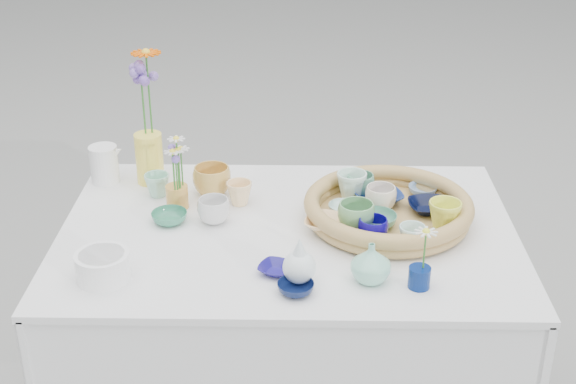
{
  "coord_description": "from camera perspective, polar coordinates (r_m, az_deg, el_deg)",
  "views": [
    {
      "loc": [
        0.03,
        -1.94,
        1.84
      ],
      "look_at": [
        0.0,
        0.02,
        0.87
      ],
      "focal_mm": 50.0,
      "sensor_mm": 36.0,
      "label": 1
    }
  ],
  "objects": [
    {
      "name": "wicker_tray",
      "position": [
        2.26,
        7.13,
        -1.23
      ],
      "size": [
        0.47,
        0.47,
        0.08
      ],
      "primitive_type": null,
      "color": "#A17234",
      "rests_on": "display_table"
    },
    {
      "name": "tray_ceramic_8",
      "position": [
        2.4,
        9.55,
        0.13
      ],
      "size": [
        0.1,
        0.1,
        0.03
      ],
      "primitive_type": "imported",
      "rotation": [
        0.0,
        0.0,
        -0.23
      ],
      "color": "#81A1CB",
      "rests_on": "wicker_tray"
    },
    {
      "name": "tray_ceramic_4",
      "position": [
        2.17,
        4.87,
        -1.75
      ],
      "size": [
        0.13,
        0.13,
        0.08
      ],
      "primitive_type": "imported",
      "rotation": [
        0.0,
        0.0,
        0.29
      ],
      "color": "#6DAD6E",
      "rests_on": "wicker_tray"
    },
    {
      "name": "loose_ceramic_4",
      "position": [
        2.02,
        -0.86,
        -5.5
      ],
      "size": [
        0.11,
        0.11,
        0.02
      ],
      "primitive_type": "imported",
      "rotation": [
        0.0,
        0.0,
        -0.41
      ],
      "color": "navy",
      "rests_on": "display_table"
    },
    {
      "name": "gerbera",
      "position": [
        2.43,
        -9.85,
        6.91
      ],
      "size": [
        0.12,
        0.12,
        0.27
      ],
      "primitive_type": null,
      "rotation": [
        0.0,
        0.0,
        0.17
      ],
      "color": "#E45400",
      "rests_on": "tall_vase_yellow"
    },
    {
      "name": "daisy_posy",
      "position": [
        2.28,
        -8.07,
        2.0
      ],
      "size": [
        0.1,
        0.1,
        0.15
      ],
      "primitive_type": null,
      "rotation": [
        0.0,
        0.0,
        0.32
      ],
      "color": "silver",
      "rests_on": "daisy_cup"
    },
    {
      "name": "fluted_bowl",
      "position": [
        2.04,
        -13.03,
        -5.17
      ],
      "size": [
        0.15,
        0.15,
        0.07
      ],
      "primitive_type": null,
      "rotation": [
        0.0,
        0.0,
        -0.15
      ],
      "color": "white",
      "rests_on": "display_table"
    },
    {
      "name": "white_pitcher",
      "position": [
        2.53,
        -12.94,
        1.94
      ],
      "size": [
        0.12,
        0.09,
        0.12
      ],
      "primitive_type": null,
      "rotation": [
        0.0,
        0.0,
        0.01
      ],
      "color": "white",
      "rests_on": "display_table"
    },
    {
      "name": "loose_ceramic_1",
      "position": [
        2.34,
        -3.48,
        -0.08
      ],
      "size": [
        0.08,
        0.08,
        0.07
      ],
      "primitive_type": "imported",
      "rotation": [
        0.0,
        0.0,
        -0.11
      ],
      "color": "#FFD595",
      "rests_on": "display_table"
    },
    {
      "name": "tray_ceramic_6",
      "position": [
        2.34,
        4.54,
        0.46
      ],
      "size": [
        0.09,
        0.09,
        0.08
      ],
      "primitive_type": "imported",
      "rotation": [
        0.0,
        0.0,
        0.06
      ],
      "color": "#D1F4E2",
      "rests_on": "wicker_tray"
    },
    {
      "name": "tray_ceramic_5",
      "position": [
        2.27,
        3.95,
        -1.19
      ],
      "size": [
        0.1,
        0.1,
        0.03
      ],
      "primitive_type": "imported",
      "rotation": [
        0.0,
        0.0,
        -0.16
      ],
      "color": "silver",
      "rests_on": "wicker_tray"
    },
    {
      "name": "hydrangea",
      "position": [
        2.44,
        -10.26,
        6.18
      ],
      "size": [
        0.09,
        0.09,
        0.26
      ],
      "primitive_type": null,
      "rotation": [
        0.0,
        0.0,
        0.23
      ],
      "color": "#764FB6",
      "rests_on": "tall_vase_yellow"
    },
    {
      "name": "tray_ceramic_0",
      "position": [
        2.33,
        6.43,
        -0.38
      ],
      "size": [
        0.18,
        0.18,
        0.03
      ],
      "primitive_type": "imported",
      "rotation": [
        0.0,
        0.0,
        0.38
      ],
      "color": "navy",
      "rests_on": "wicker_tray"
    },
    {
      "name": "tray_ceramic_12",
      "position": [
        2.37,
        5.18,
        0.54
      ],
      "size": [
        0.1,
        0.1,
        0.06
      ],
      "primitive_type": "imported",
      "rotation": [
        0.0,
        0.0,
        -0.27
      ],
      "color": "#65A885",
      "rests_on": "wicker_tray"
    },
    {
      "name": "tray_ceramic_9",
      "position": [
        2.13,
        6.07,
        -2.65
      ],
      "size": [
        0.09,
        0.09,
        0.06
      ],
      "primitive_type": "imported",
      "rotation": [
        0.0,
        0.0,
        -0.11
      ],
      "color": "#0E0576",
      "rests_on": "wicker_tray"
    },
    {
      "name": "tall_vase_yellow",
      "position": [
        2.5,
        -9.83,
        2.38
      ],
      "size": [
        0.1,
        0.1,
        0.16
      ],
      "primitive_type": "cylinder",
      "rotation": [
        0.0,
        0.0,
        -0.14
      ],
      "color": "#FFE54D",
      "rests_on": "display_table"
    },
    {
      "name": "tray_ceramic_3",
      "position": [
        2.2,
        6.31,
        -2.01
      ],
      "size": [
        0.13,
        0.13,
        0.03
      ],
      "primitive_type": "imported",
      "rotation": [
        0.0,
        0.0,
        -0.18
      ],
      "color": "#518F75",
      "rests_on": "wicker_tray"
    },
    {
      "name": "daisy_cup",
      "position": [
        2.34,
        -7.88,
        -0.33
      ],
      "size": [
        0.07,
        0.07,
        0.07
      ],
      "primitive_type": "cylinder",
      "rotation": [
        0.0,
        0.0,
        -0.02
      ],
      "color": "gold",
      "rests_on": "display_table"
    },
    {
      "name": "loose_ceramic_3",
      "position": [
        2.25,
        -5.31,
        -1.33
      ],
      "size": [
        0.12,
        0.12,
        0.07
      ],
      "primitive_type": "imported",
      "rotation": [
        0.0,
        0.0,
        -0.32
      ],
      "color": "silver",
      "rests_on": "display_table"
    },
    {
      "name": "loose_ceramic_2",
      "position": [
        2.27,
        -8.43,
        -1.8
      ],
      "size": [
        0.13,
        0.13,
        0.03
      ],
      "primitive_type": "imported",
      "rotation": [
        0.0,
        0.0,
        0.38
      ],
      "color": "#347F5F",
      "rests_on": "display_table"
    },
    {
      "name": "tray_ceramic_2",
      "position": [
        2.2,
        11.07,
        -1.67
      ],
      "size": [
        0.1,
        0.1,
        0.08
      ],
      "primitive_type": "imported",
      "rotation": [
        0.0,
        0.0,
        -0.15
      ],
      "color": "#E2E846",
      "rests_on": "wicker_tray"
    },
    {
      "name": "tray_ceramic_7",
      "position": [
        2.29,
        6.61,
        -0.43
      ],
      "size": [
        0.1,
        0.1,
        0.07
      ],
      "primitive_type": "imported",
      "rotation": [
        0.0,
        0.0,
        -0.09
      ],
      "color": "#F7E6CE",
      "rests_on": "wicker_tray"
    },
    {
      "name": "loose_ceramic_0",
      "position": [
        2.4,
        -5.43,
        0.79
      ],
      "size": [
        0.14,
        0.14,
        0.09
      ],
      "primitive_type": "imported",
      "rotation": [
        0.0,
        0.0,
        0.23
      ],
      "color": "gold",
      "rests_on": "display_table"
    },
    {
      "name": "loose_ceramic_6",
      "position": [
        1.94,
        0.55,
        -6.85
      ],
      "size": [
        0.1,
        0.1,
        0.03
      ],
      "primitive_type": "imported",
      "rotation": [
        0.0,
        0.0,
        -0.1
      ],
      "color": "#0C173E",
      "rests_on": "display_table"
    },
    {
      "name": "loose_ceramic_5",
      "position": [
        2.42,
        -9.28,
        0.49
      ],
      "size": [
        0.08,
        0.08,
        0.07
      ],
      "primitive_type": "imported",
      "rotation": [
        0.0,
        0.0,
        0.11
      ],
      "color": "#9EDEBE",
      "rests_on": "display_table"
    },
    {
      "name": "bud_vase_cobalt",
      "position": [
        1.98,
        9.32,
        -6.01
      ],
      "size": [
        0.06,
        0.06,
        0.05
      ],
      "primitive_type": "cylinder",
      "rotation": [
        0.0,
        0.0,
        -0.18
      ],
      "color": "navy",
      "rests_on": "display_table"
    },
    {
      "name": "tray_ceramic_11",
      "position": [
        2.1,
        8.8,
        -3.18
      ],
      "size": [
        0.07,
        0.07,
        0.06
      ],
      "primitive_type": "imported",
      "rotation": [
        0.0,
        0.0,
        -0.05
      ],
      "color": "silver",
      "rests_on": "wicker_tray"
    },
    {
      "name": "tray_ceramic_1",
      "position": [
        2.3,
        9.97,
        -1.04
      ],
      "size": [
        0.13,
        0.13,
        0.03
      ],
      "primitive_type": "imported",
      "rotation": [
        0.0,
        0.0,
        0.12
      ],
      "color": "black",
      "rests_on": "wicker_tray"
    },
    {
      "name": "bud_vase_seafoam",
      "position": [
        1.98,
        5.92,
        -5.02
      ],
      "size": [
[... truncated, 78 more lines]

